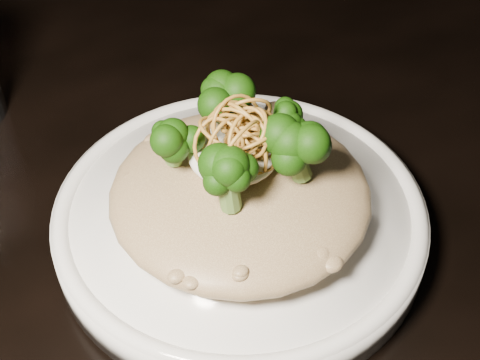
{
  "coord_description": "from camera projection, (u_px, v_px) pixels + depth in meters",
  "views": [
    {
      "loc": [
        -0.09,
        -0.34,
        1.13
      ],
      "look_at": [
        0.09,
        -0.04,
        0.81
      ],
      "focal_mm": 50.0,
      "sensor_mm": 36.0,
      "label": 1
    }
  ],
  "objects": [
    {
      "name": "table",
      "position": [
        125.0,
        302.0,
        0.56
      ],
      "size": [
        1.1,
        0.8,
        0.75
      ],
      "color": "black",
      "rests_on": "ground"
    },
    {
      "name": "plate",
      "position": [
        240.0,
        219.0,
        0.5
      ],
      "size": [
        0.27,
        0.27,
        0.03
      ],
      "primitive_type": "cylinder",
      "color": "white",
      "rests_on": "table"
    },
    {
      "name": "risotto",
      "position": [
        240.0,
        193.0,
        0.47
      ],
      "size": [
        0.19,
        0.19,
        0.04
      ],
      "primitive_type": "ellipsoid",
      "color": "brown",
      "rests_on": "plate"
    },
    {
      "name": "broccoli",
      "position": [
        241.0,
        135.0,
        0.45
      ],
      "size": [
        0.13,
        0.13,
        0.05
      ],
      "primitive_type": null,
      "color": "black",
      "rests_on": "risotto"
    },
    {
      "name": "cheese",
      "position": [
        233.0,
        155.0,
        0.46
      ],
      "size": [
        0.06,
        0.06,
        0.02
      ],
      "primitive_type": "ellipsoid",
      "color": "white",
      "rests_on": "risotto"
    },
    {
      "name": "shallots",
      "position": [
        244.0,
        132.0,
        0.44
      ],
      "size": [
        0.05,
        0.05,
        0.03
      ],
      "primitive_type": null,
      "color": "#90591E",
      "rests_on": "cheese"
    }
  ]
}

